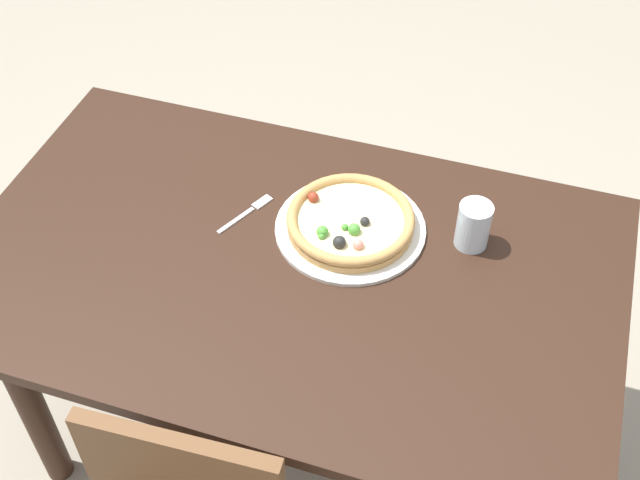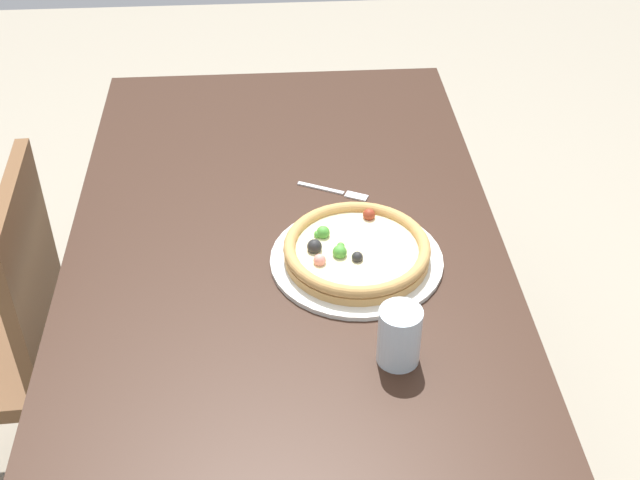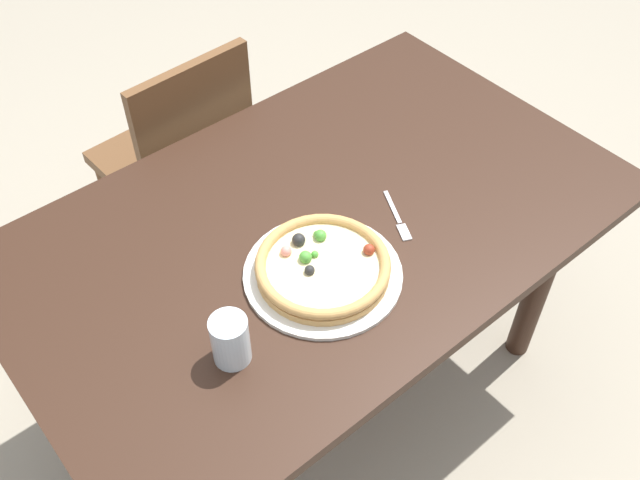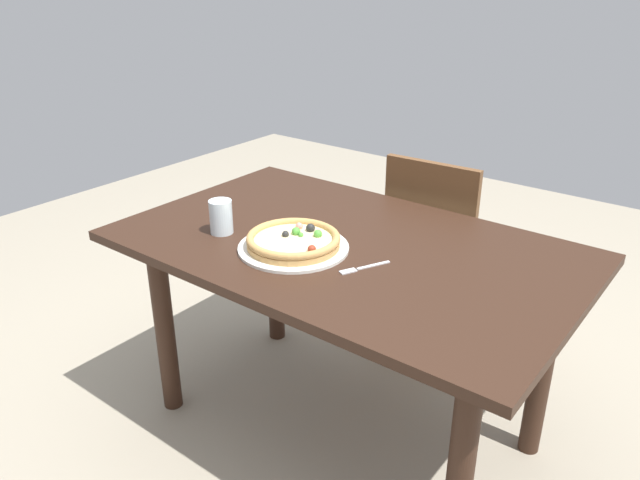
% 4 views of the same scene
% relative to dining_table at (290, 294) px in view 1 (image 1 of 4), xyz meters
% --- Properties ---
extents(ground_plane, '(6.00, 6.00, 0.00)m').
position_rel_dining_table_xyz_m(ground_plane, '(0.00, 0.00, -0.63)').
color(ground_plane, '#9E937F').
extents(dining_table, '(1.46, 0.90, 0.74)m').
position_rel_dining_table_xyz_m(dining_table, '(0.00, 0.00, 0.00)').
color(dining_table, '#331E14').
rests_on(dining_table, ground).
extents(plate, '(0.35, 0.35, 0.01)m').
position_rel_dining_table_xyz_m(plate, '(0.10, 0.14, 0.11)').
color(plate, silver).
rests_on(plate, dining_table).
extents(pizza, '(0.29, 0.29, 0.05)m').
position_rel_dining_table_xyz_m(pizza, '(0.10, 0.14, 0.14)').
color(pizza, tan).
rests_on(pizza, plate).
extents(fork, '(0.09, 0.16, 0.00)m').
position_rel_dining_table_xyz_m(fork, '(-0.14, 0.12, 0.11)').
color(fork, silver).
rests_on(fork, dining_table).
extents(drinking_glass, '(0.08, 0.08, 0.11)m').
position_rel_dining_table_xyz_m(drinking_glass, '(0.37, 0.18, 0.16)').
color(drinking_glass, silver).
rests_on(drinking_glass, dining_table).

